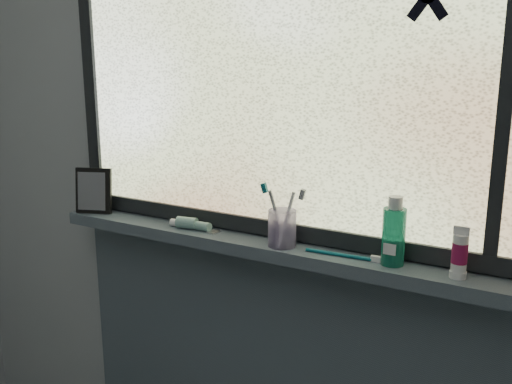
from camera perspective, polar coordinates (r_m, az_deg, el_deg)
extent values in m
cube|color=#9EA3A8|center=(1.74, 3.21, 2.77)|extent=(3.00, 0.01, 2.50)
cube|color=#45515C|center=(1.74, 1.98, -5.73)|extent=(1.62, 0.14, 0.04)
cube|color=silver|center=(1.69, 2.97, 12.00)|extent=(1.50, 0.01, 1.00)
cube|color=black|center=(1.77, 2.73, -3.75)|extent=(1.60, 0.03, 0.05)
cube|color=black|center=(2.16, -16.18, 11.80)|extent=(0.05, 0.03, 1.10)
cube|color=black|center=(1.51, 23.95, 10.73)|extent=(0.03, 0.03, 1.00)
cube|color=black|center=(2.13, -15.92, 0.13)|extent=(0.15, 0.11, 0.16)
cylinder|color=#C6AFE8|center=(1.69, 2.63, -3.63)|extent=(0.10, 0.10, 0.11)
cylinder|color=#1B8D6B|center=(1.58, 13.63, -3.80)|extent=(0.06, 0.06, 0.16)
cylinder|color=silver|center=(1.54, 19.72, -5.54)|extent=(0.05, 0.05, 0.10)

